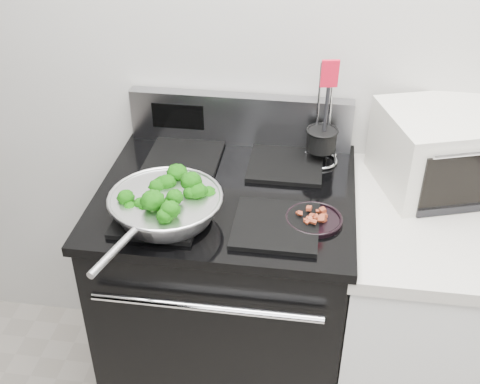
% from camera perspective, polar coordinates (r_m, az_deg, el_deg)
% --- Properties ---
extents(back_wall, '(4.00, 0.02, 2.70)m').
position_cam_1_polar(back_wall, '(1.97, 9.17, 14.78)').
color(back_wall, beige).
rests_on(back_wall, ground).
extents(gas_range, '(0.79, 0.69, 1.13)m').
position_cam_1_polar(gas_range, '(2.15, -1.13, -10.08)').
color(gas_range, black).
rests_on(gas_range, floor).
extents(counter, '(0.62, 0.68, 0.92)m').
position_cam_1_polar(counter, '(2.19, 17.26, -11.98)').
color(counter, white).
rests_on(counter, floor).
extents(skillet, '(0.33, 0.51, 0.07)m').
position_cam_1_polar(skillet, '(1.71, -7.08, -1.27)').
color(skillet, silver).
rests_on(skillet, gas_range).
extents(broccoli_pile, '(0.26, 0.26, 0.09)m').
position_cam_1_polar(broccoli_pile, '(1.70, -7.08, -0.71)').
color(broccoli_pile, '#063004').
rests_on(broccoli_pile, skillet).
extents(bacon_plate, '(0.17, 0.17, 0.04)m').
position_cam_1_polar(bacon_plate, '(1.73, 7.03, -2.31)').
color(bacon_plate, black).
rests_on(bacon_plate, gas_range).
extents(utensil_holder, '(0.12, 0.12, 0.36)m').
position_cam_1_polar(utensil_holder, '(1.99, 7.71, 4.46)').
color(utensil_holder, silver).
rests_on(utensil_holder, gas_range).
extents(toaster_oven, '(0.52, 0.45, 0.25)m').
position_cam_1_polar(toaster_oven, '(1.99, 19.55, 3.85)').
color(toaster_oven, beige).
rests_on(toaster_oven, counter).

